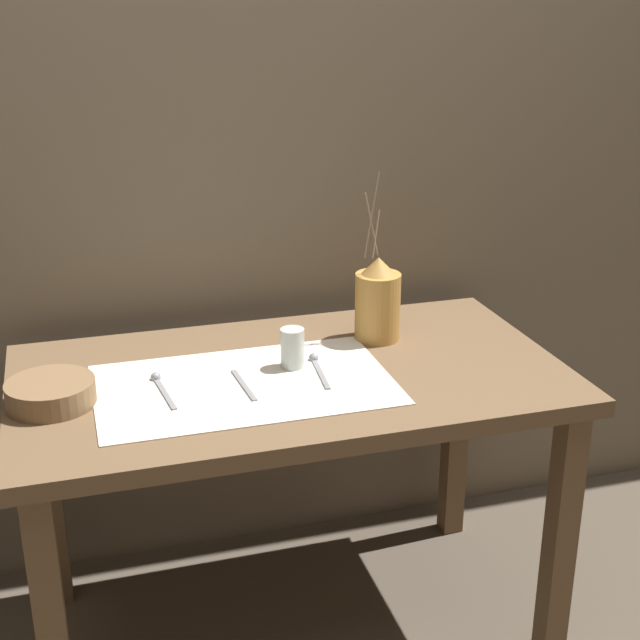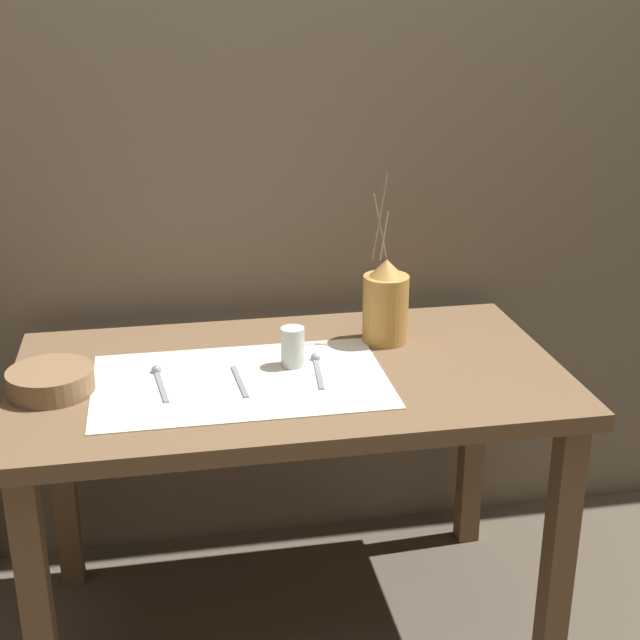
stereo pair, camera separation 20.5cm
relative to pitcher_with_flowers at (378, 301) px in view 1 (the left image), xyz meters
The scene contains 10 objects.
ground_plane 0.88m from the pitcher_with_flowers, 152.84° to the right, with size 12.00×12.00×0.00m, color brown.
stone_wall_back 0.56m from the pitcher_with_flowers, 128.88° to the left, with size 7.00×0.06×2.40m.
wooden_table 0.36m from the pitcher_with_flowers, 152.84° to the right, with size 1.27×0.71×0.73m.
linen_cloth 0.43m from the pitcher_with_flowers, 154.75° to the right, with size 0.66×0.41×0.00m.
pitcher_with_flowers is the anchor object (origin of this frame).
wooden_bowl 0.82m from the pitcher_with_flowers, 168.75° to the right, with size 0.19×0.19×0.05m.
glass_tumbler_near 0.28m from the pitcher_with_flowers, 155.13° to the right, with size 0.06×0.06×0.09m.
spoon_outer 0.59m from the pitcher_with_flowers, 167.12° to the right, with size 0.04×0.18×0.02m.
fork_outer 0.44m from the pitcher_with_flowers, 153.89° to the right, with size 0.03×0.17×0.00m.
spoon_inner 0.25m from the pitcher_with_flowers, 147.66° to the right, with size 0.03×0.18×0.02m.
Camera 1 is at (-0.47, -1.84, 1.57)m, focal length 50.00 mm.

